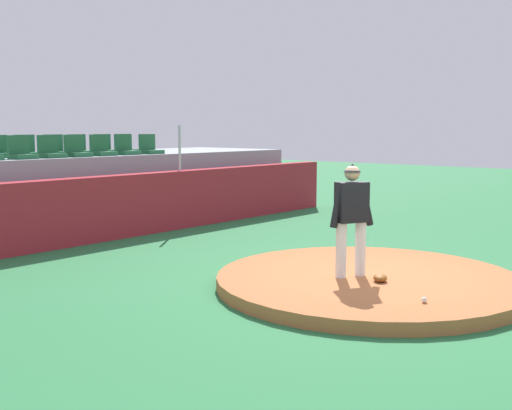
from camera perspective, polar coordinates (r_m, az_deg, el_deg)
name	(u,v)px	position (r m, az deg, el deg)	size (l,w,h in m)	color
ground_plane	(368,287)	(9.70, 10.27, -7.44)	(60.00, 60.00, 0.00)	#2B723F
pitchers_mound	(368,281)	(9.68, 10.28, -6.91)	(4.64, 4.64, 0.19)	#AF6639
pitcher	(352,212)	(9.36, 8.78, -0.60)	(0.71, 0.44, 1.71)	white
baseball	(424,300)	(8.33, 15.21, -8.42)	(0.07, 0.07, 0.07)	white
fielding_glove	(380,278)	(9.29, 11.36, -6.58)	(0.30, 0.20, 0.11)	brown
brick_barrier	(110,207)	(13.89, -13.25, -0.22)	(15.13, 0.40, 1.39)	#A1252E
fence_post_right	(180,148)	(15.10, -7.04, 5.23)	(0.06, 0.06, 1.10)	silver
bleacher_platform	(49,192)	(15.88, -18.48, 1.18)	(13.82, 3.52, 1.77)	#8C949E
stadium_chair_1	(21,152)	(14.05, -20.80, 4.62)	(0.48, 0.44, 0.50)	#24623B
stadium_chair_2	(51,151)	(14.41, -18.38, 4.77)	(0.48, 0.44, 0.50)	#24623B
stadium_chair_3	(77,150)	(14.75, -16.19, 4.89)	(0.48, 0.44, 0.50)	#24623B
stadium_chair_4	(102,149)	(15.18, -14.02, 5.02)	(0.48, 0.44, 0.50)	#24623B
stadium_chair_5	(126,148)	(15.61, -11.89, 5.12)	(0.48, 0.44, 0.50)	#24623B
stadium_chair_6	(150,148)	(16.04, -9.75, 5.22)	(0.48, 0.44, 0.50)	#24623B
stadium_chair_9	(27,150)	(15.20, -20.32, 4.79)	(0.48, 0.44, 0.50)	#24623B
stadium_chair_10	(56,149)	(15.54, -17.94, 4.93)	(0.48, 0.44, 0.50)	#24623B
stadium_chair_11	(79,148)	(15.91, -15.96, 5.04)	(0.48, 0.44, 0.50)	#24623B
stadium_chair_12	(105,148)	(16.29, -13.75, 5.15)	(0.48, 0.44, 0.50)	#24623B
stadium_chair_13	(126,147)	(16.73, -11.91, 5.24)	(0.48, 0.44, 0.50)	#24623B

